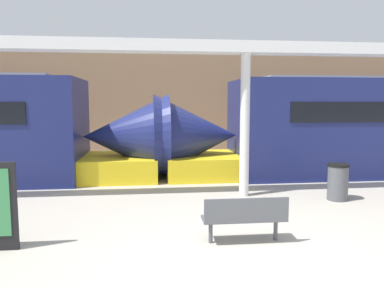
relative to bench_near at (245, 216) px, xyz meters
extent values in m
plane|color=#A8A093|center=(-0.17, -1.11, -0.48)|extent=(60.00, 60.00, 0.00)
cube|color=#937051|center=(-0.17, 11.14, 2.02)|extent=(56.00, 0.20, 5.00)
cone|color=navy|center=(-0.10, 5.88, 0.84)|extent=(2.68, 2.63, 2.63)
cube|color=yellow|center=(0.15, 5.88, -0.13)|extent=(2.41, 2.46, 0.70)
cone|color=navy|center=(-2.30, 5.88, 0.84)|extent=(2.68, 2.63, 2.63)
cube|color=yellow|center=(-2.56, 5.88, -0.13)|extent=(2.41, 2.46, 0.70)
cube|color=#4C4F54|center=(0.00, 0.08, -0.07)|extent=(1.43, 0.45, 0.04)
cube|color=#4C4F54|center=(0.00, -0.12, 0.14)|extent=(1.43, 0.05, 0.38)
cylinder|color=#4C4F54|center=(-0.57, 0.08, -0.28)|extent=(0.07, 0.07, 0.39)
cylinder|color=#4C4F54|center=(0.57, 0.08, -0.28)|extent=(0.07, 0.07, 0.39)
cylinder|color=#4C4F54|center=(2.97, 2.50, -0.06)|extent=(0.48, 0.48, 0.84)
cylinder|color=black|center=(2.97, 2.50, 0.39)|extent=(0.51, 0.51, 0.06)
cylinder|color=silver|center=(0.80, 3.18, 1.31)|extent=(0.24, 0.24, 3.57)
cube|color=silver|center=(0.80, 3.18, 3.23)|extent=(28.00, 0.60, 0.28)
camera|label=1|loc=(-1.59, -5.99, 1.91)|focal=35.00mm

